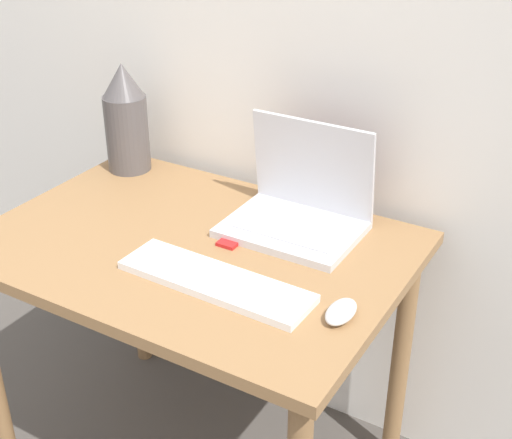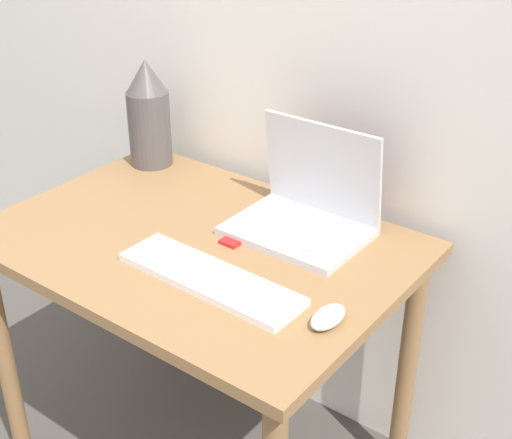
# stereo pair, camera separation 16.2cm
# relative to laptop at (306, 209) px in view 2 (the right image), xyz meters

# --- Properties ---
(wall_back) EXTENTS (6.00, 0.05, 2.50)m
(wall_back) POSITION_rel_laptop_xyz_m (-0.18, 0.22, 0.44)
(wall_back) COLOR white
(wall_back) RESTS_ON ground_plane
(desk) EXTENTS (1.02, 0.72, 0.75)m
(desk) POSITION_rel_laptop_xyz_m (-0.18, -0.20, -0.16)
(desk) COLOR olive
(desk) RESTS_ON ground_plane
(laptop) EXTENTS (0.33, 0.25, 0.26)m
(laptop) POSITION_rel_laptop_xyz_m (0.00, 0.00, 0.00)
(laptop) COLOR silver
(laptop) RESTS_ON desk
(keyboard) EXTENTS (0.45, 0.14, 0.02)m
(keyboard) POSITION_rel_laptop_xyz_m (-0.03, -0.33, -0.05)
(keyboard) COLOR white
(keyboard) RESTS_ON desk
(mouse) EXTENTS (0.06, 0.10, 0.03)m
(mouse) POSITION_rel_laptop_xyz_m (0.25, -0.30, -0.04)
(mouse) COLOR silver
(mouse) RESTS_ON desk
(vase) EXTENTS (0.12, 0.12, 0.32)m
(vase) POSITION_rel_laptop_xyz_m (-0.60, 0.06, 0.10)
(vase) COLOR #514C4C
(vase) RESTS_ON desk
(mp3_player) EXTENTS (0.05, 0.05, 0.01)m
(mp3_player) POSITION_rel_laptop_xyz_m (-0.10, -0.16, -0.05)
(mp3_player) COLOR red
(mp3_player) RESTS_ON desk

